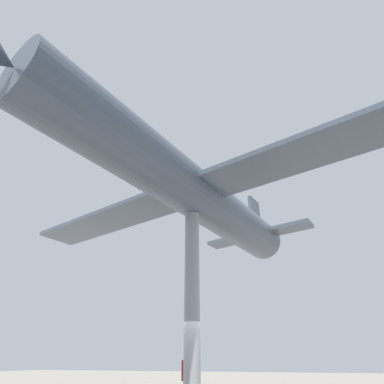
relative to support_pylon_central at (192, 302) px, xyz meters
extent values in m
cylinder|color=#999EA3|center=(0.00, 0.00, 0.00)|extent=(0.50, 0.50, 6.19)
cylinder|color=#4C5666|center=(0.00, 0.00, 4.03)|extent=(5.97, 13.63, 1.88)
cube|color=#4C5666|center=(0.00, 0.00, 4.03)|extent=(17.47, 7.21, 0.18)
cube|color=#4C5666|center=(-1.84, -5.74, 4.17)|extent=(5.71, 2.69, 0.18)
cube|color=#4C5666|center=(-1.84, -5.74, 5.27)|extent=(0.51, 1.10, 2.10)
cube|color=maroon|center=(0.85, -2.22, -1.94)|extent=(0.39, 0.46, 0.64)
sphere|color=tan|center=(0.85, -2.22, -1.49)|extent=(0.26, 0.26, 0.26)
camera|label=1|loc=(-2.99, 9.59, -1.62)|focal=28.00mm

